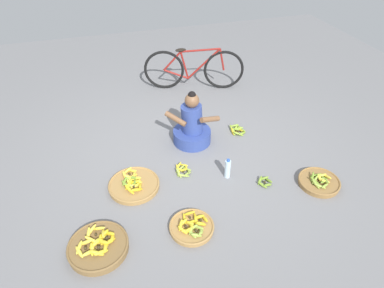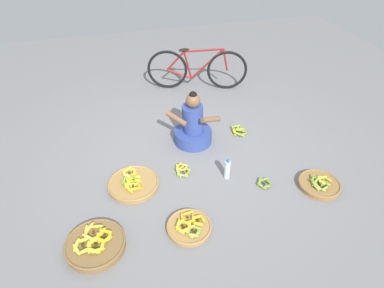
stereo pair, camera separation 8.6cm
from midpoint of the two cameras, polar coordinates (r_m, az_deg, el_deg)
The scene contains 11 objects.
ground_plane at distance 4.44m, azimuth -0.12°, elevation -2.07°, with size 10.00×10.00×0.00m, color slate.
vendor_woman_front at distance 4.55m, azimuth 0.71°, elevation 2.96°, with size 0.71×0.54×0.78m.
bicycle_leaning at distance 5.86m, azimuth 1.28°, elevation 12.58°, with size 1.64×0.53×0.73m.
banana_basket_front_right at distance 3.54m, azimuth -15.39°, elevation -16.08°, with size 0.59×0.59×0.16m.
banana_basket_mid_right at distance 3.57m, azimuth 0.23°, elevation -13.88°, with size 0.47×0.47×0.13m.
banana_basket_back_center at distance 4.27m, azimuth 21.35°, elevation -6.37°, with size 0.49×0.49×0.13m.
banana_basket_near_vendor at distance 4.05m, azimuth -9.35°, elevation -6.62°, with size 0.60×0.60×0.14m.
loose_bananas_front_left at distance 4.90m, azimuth 8.40°, elevation 2.23°, with size 0.22×0.29×0.09m.
loose_bananas_back_left at distance 4.12m, azimuth 12.72°, elevation -6.50°, with size 0.19×0.20×0.08m.
loose_bananas_near_bicycle at distance 4.19m, azimuth -1.03°, elevation -4.43°, with size 0.21×0.28×0.09m.
water_bottle at distance 4.07m, azimuth 6.60°, elevation -4.30°, with size 0.07×0.07×0.27m.
Camera 2 is at (-0.85, -3.31, 2.83)m, focal length 31.42 mm.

